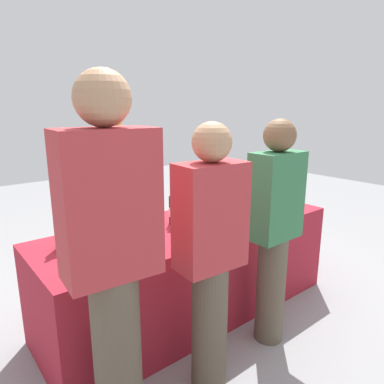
# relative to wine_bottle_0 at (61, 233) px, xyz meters

# --- Properties ---
(ground_plane) EXTENTS (12.00, 12.00, 0.00)m
(ground_plane) POSITION_rel_wine_bottle_0_xyz_m (0.94, -0.14, -0.85)
(ground_plane) COLOR gray
(tasting_table) EXTENTS (2.35, 0.81, 0.74)m
(tasting_table) POSITION_rel_wine_bottle_0_xyz_m (0.94, -0.14, -0.48)
(tasting_table) COLOR maroon
(tasting_table) RESTS_ON ground_plane
(wine_bottle_0) EXTENTS (0.08, 0.08, 0.29)m
(wine_bottle_0) POSITION_rel_wine_bottle_0_xyz_m (0.00, 0.00, 0.00)
(wine_bottle_0) COLOR black
(wine_bottle_0) RESTS_ON tasting_table
(wine_bottle_1) EXTENTS (0.08, 0.08, 0.34)m
(wine_bottle_1) POSITION_rel_wine_bottle_0_xyz_m (0.44, -0.04, 0.01)
(wine_bottle_1) COLOR black
(wine_bottle_1) RESTS_ON tasting_table
(wine_bottle_2) EXTENTS (0.07, 0.07, 0.30)m
(wine_bottle_2) POSITION_rel_wine_bottle_0_xyz_m (0.83, -0.05, 0.00)
(wine_bottle_2) COLOR black
(wine_bottle_2) RESTS_ON tasting_table
(wine_bottle_3) EXTENTS (0.07, 0.07, 0.31)m
(wine_bottle_3) POSITION_rel_wine_bottle_0_xyz_m (1.46, 0.02, 0.00)
(wine_bottle_3) COLOR black
(wine_bottle_3) RESTS_ON tasting_table
(wine_bottle_4) EXTENTS (0.08, 0.08, 0.33)m
(wine_bottle_4) POSITION_rel_wine_bottle_0_xyz_m (1.61, 0.06, 0.02)
(wine_bottle_4) COLOR black
(wine_bottle_4) RESTS_ON tasting_table
(wine_glass_0) EXTENTS (0.06, 0.06, 0.12)m
(wine_glass_0) POSITION_rel_wine_bottle_0_xyz_m (0.09, -0.27, -0.02)
(wine_glass_0) COLOR silver
(wine_glass_0) RESTS_ON tasting_table
(wine_glass_1) EXTENTS (0.07, 0.07, 0.14)m
(wine_glass_1) POSITION_rel_wine_bottle_0_xyz_m (0.18, -0.30, -0.01)
(wine_glass_1) COLOR silver
(wine_glass_1) RESTS_ON tasting_table
(wine_glass_2) EXTENTS (0.07, 0.07, 0.15)m
(wine_glass_2) POSITION_rel_wine_bottle_0_xyz_m (0.88, -0.34, -0.00)
(wine_glass_2) COLOR silver
(wine_glass_2) RESTS_ON tasting_table
(wine_glass_3) EXTENTS (0.07, 0.07, 0.13)m
(wine_glass_3) POSITION_rel_wine_bottle_0_xyz_m (1.64, -0.25, -0.02)
(wine_glass_3) COLOR silver
(wine_glass_3) RESTS_ON tasting_table
(server_pouring) EXTENTS (0.34, 0.22, 1.66)m
(server_pouring) POSITION_rel_wine_bottle_0_xyz_m (0.65, 0.55, 0.08)
(server_pouring) COLOR brown
(server_pouring) RESTS_ON ground_plane
(guest_0) EXTENTS (0.44, 0.27, 1.77)m
(guest_0) POSITION_rel_wine_bottle_0_xyz_m (-0.02, -0.77, 0.11)
(guest_0) COLOR brown
(guest_0) RESTS_ON ground_plane
(guest_1) EXTENTS (0.39, 0.23, 1.54)m
(guest_1) POSITION_rel_wine_bottle_0_xyz_m (0.53, -0.81, -0.01)
(guest_1) COLOR brown
(guest_1) RESTS_ON ground_plane
(guest_2) EXTENTS (0.36, 0.21, 1.54)m
(guest_2) POSITION_rel_wine_bottle_0_xyz_m (1.15, -0.76, -0.00)
(guest_2) COLOR brown
(guest_2) RESTS_ON ground_plane
(menu_board) EXTENTS (0.52, 0.09, 0.82)m
(menu_board) POSITION_rel_wine_bottle_0_xyz_m (2.00, 0.92, -0.43)
(menu_board) COLOR white
(menu_board) RESTS_ON ground_plane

